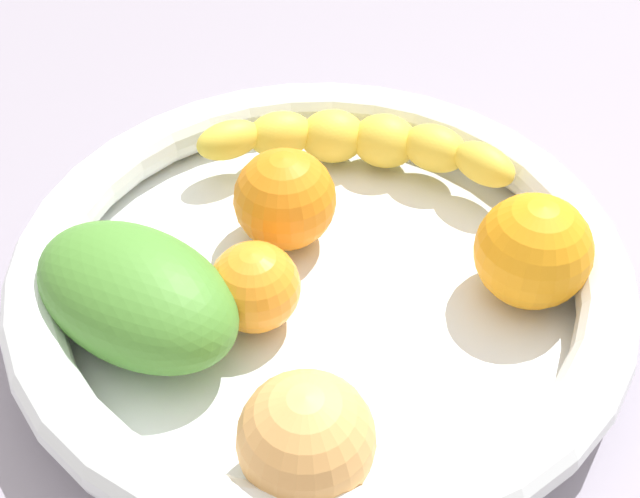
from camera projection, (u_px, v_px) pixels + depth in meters
kitchen_counter at (320, 320)px, 51.64cm from camera, size 120.00×120.00×3.00cm
fruit_bowl at (320, 274)px, 48.77cm from camera, size 36.50×36.50×5.15cm
banana_draped_left at (357, 142)px, 55.62cm from camera, size 19.58×12.49×3.94cm
orange_front at (254, 287)px, 45.67cm from camera, size 5.24×5.24×5.24cm
orange_mid_left at (285, 199)px, 50.24cm from camera, size 6.38×6.38×6.38cm
orange_mid_right at (533, 251)px, 46.66cm from camera, size 6.75×6.75×6.75cm
mango_green at (136, 295)px, 44.44cm from camera, size 13.21×8.58×6.41cm
peach_blush at (306, 439)px, 37.78cm from camera, size 6.55×6.55×6.55cm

